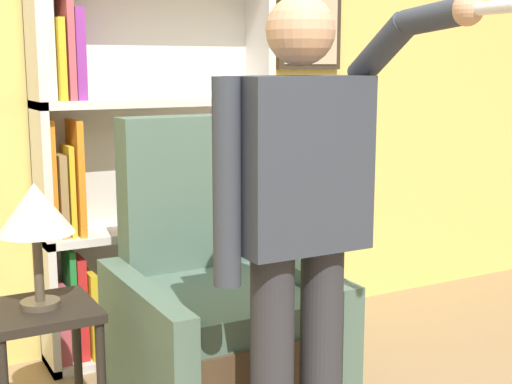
% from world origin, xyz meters
% --- Properties ---
extents(wall_back, '(8.00, 0.11, 2.80)m').
position_xyz_m(wall_back, '(0.01, 2.03, 1.40)').
color(wall_back, '#E0C160').
rests_on(wall_back, ground_plane).
extents(bookcase, '(1.23, 0.28, 1.98)m').
position_xyz_m(bookcase, '(-0.05, 1.87, 0.97)').
color(bookcase, silver).
rests_on(bookcase, ground_plane).
extents(armchair, '(0.81, 0.90, 1.28)m').
position_xyz_m(armchair, '(0.01, 1.07, 0.39)').
color(armchair, '#4C3823').
rests_on(armchair, ground_plane).
extents(person_standing, '(0.59, 0.78, 1.73)m').
position_xyz_m(person_standing, '(-0.00, 0.37, 1.00)').
color(person_standing, '#2D2D33').
rests_on(person_standing, ground_plane).
extents(side_table, '(0.41, 0.41, 0.58)m').
position_xyz_m(side_table, '(-0.71, 1.12, 0.47)').
color(side_table, black).
rests_on(side_table, ground_plane).
extents(table_lamp, '(0.29, 0.29, 0.49)m').
position_xyz_m(table_lamp, '(-0.71, 1.12, 0.95)').
color(table_lamp, '#4C4233').
rests_on(table_lamp, side_table).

